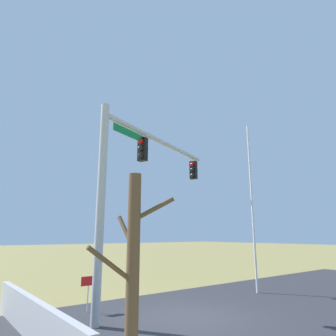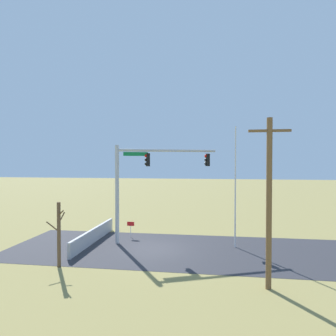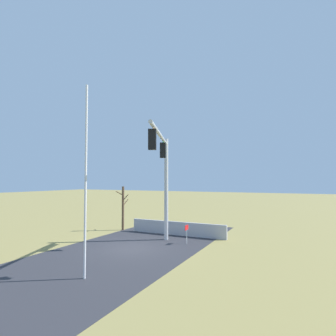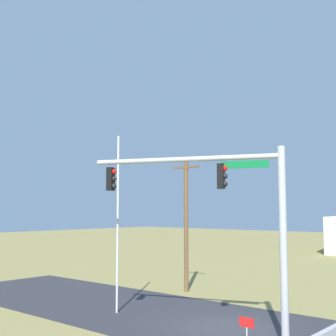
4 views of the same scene
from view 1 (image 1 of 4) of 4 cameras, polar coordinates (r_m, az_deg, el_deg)
ground_plane at (r=11.24m, az=4.26°, el=-26.33°), size 160.00×160.00×0.00m
road_surface at (r=14.16m, az=17.39°, el=-22.91°), size 28.00×8.00×0.01m
sidewalk_corner at (r=9.93m, az=-19.66°, el=-27.53°), size 6.00×6.00×0.01m
retaining_fence at (r=9.60m, az=-24.41°, el=-24.61°), size 0.20×7.63×1.01m
signal_mast at (r=11.70m, az=-5.68°, el=-1.18°), size 7.17×2.93×7.09m
flagpole at (r=15.71m, az=15.67°, el=-6.69°), size 0.10×0.10×8.32m
bare_tree at (r=4.83m, az=-6.85°, el=-22.04°), size 1.27×1.02×3.64m
open_sign at (r=11.89m, az=-14.88°, el=-20.74°), size 0.56×0.04×1.22m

